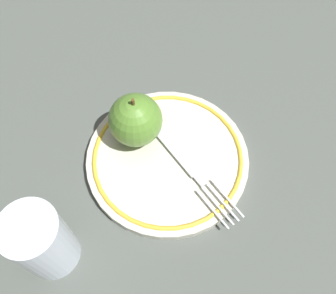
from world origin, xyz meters
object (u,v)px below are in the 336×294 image
object	(u,v)px
apple_red_whole	(135,120)
fork	(189,168)
plate	(168,157)
drinking_glass	(42,242)

from	to	relation	value
apple_red_whole	fork	distance (m)	0.09
apple_red_whole	fork	bearing A→B (deg)	69.64
plate	drinking_glass	distance (m)	0.19
plate	drinking_glass	xyz separation A→B (m)	(0.16, -0.10, 0.04)
plate	apple_red_whole	xyz separation A→B (m)	(-0.02, -0.05, 0.04)
fork	plate	bearing A→B (deg)	-162.81
apple_red_whole	fork	size ratio (longest dim) A/B	0.53
apple_red_whole	fork	world-z (taller)	apple_red_whole
apple_red_whole	drinking_glass	bearing A→B (deg)	-14.79
apple_red_whole	fork	xyz separation A→B (m)	(0.03, 0.08, -0.03)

